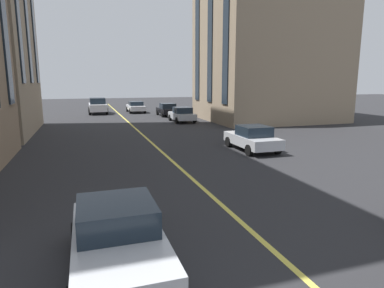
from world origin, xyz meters
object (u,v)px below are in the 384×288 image
Objects in this scene: car_white_oncoming at (98,106)px; car_black_near at (167,110)px; car_silver_parked_a at (118,237)px; car_silver_parked_b at (252,138)px; car_silver_mid at (182,115)px; car_white_trailing at (136,107)px.

car_black_near is (-5.04, -7.25, -0.27)m from car_white_oncoming.
car_silver_parked_b is at bearing -40.15° from car_silver_parked_a.
car_silver_parked_b and car_black_near have the same top height.
car_silver_mid is 25.24m from car_silver_parked_a.
car_silver_parked_a is (-9.88, 8.33, 0.00)m from car_silver_parked_b.
car_white_oncoming is 1.21× the size of car_silver_mid.
car_white_oncoming reaches higher than car_black_near.
car_black_near is at bearing 0.00° from car_silver_parked_b.
car_silver_parked_b reaches higher than car_white_trailing.
car_silver_parked_b is 25.11m from car_white_trailing.
car_silver_parked_b and car_silver_parked_a have the same top height.
car_white_oncoming reaches higher than car_silver_parked_a.
car_silver_parked_b is (-24.79, -7.25, -0.27)m from car_white_oncoming.
car_white_trailing is (24.96, 2.72, 0.00)m from car_silver_parked_b.
car_white_oncoming reaches higher than car_silver_parked_b.
car_silver_parked_b is 1.00× the size of car_silver_mid.
car_silver_parked_b is 13.94m from car_silver_mid.
car_silver_parked_a is (-23.82, 8.33, 0.00)m from car_silver_mid.
car_white_oncoming is 25.83m from car_silver_parked_b.
car_white_oncoming is 1.07× the size of car_white_trailing.
car_white_oncoming is 13.05m from car_silver_mid.
car_white_oncoming is at bearing 55.21° from car_black_near.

